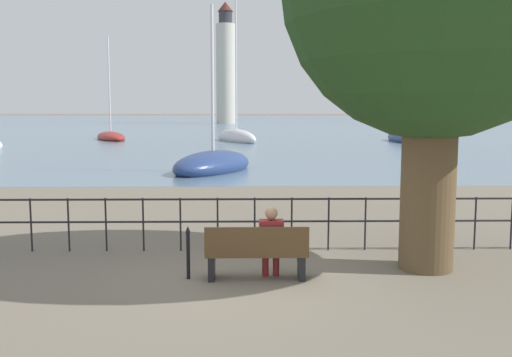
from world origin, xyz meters
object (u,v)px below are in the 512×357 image
park_bench (257,254)px  sailboat_2 (406,138)px  sailboat_4 (236,137)px  closed_umbrella (188,249)px  harbor_lighthouse (226,67)px  sailboat_3 (111,137)px  sailboat_5 (213,165)px  seated_person_left (271,239)px

park_bench → sailboat_2: 43.36m
sailboat_4 → park_bench: bearing=-110.4°
closed_umbrella → harbor_lighthouse: (-3.26, 114.44, 11.40)m
sailboat_3 → sailboat_5: sailboat_3 is taller
park_bench → harbor_lighthouse: bearing=92.2°
sailboat_3 → sailboat_5: size_ratio=1.29×
sailboat_3 → sailboat_4: (11.96, -3.58, 0.12)m
closed_umbrella → harbor_lighthouse: bearing=91.6°
park_bench → sailboat_3: sailboat_3 is taller
sailboat_5 → sailboat_2: bearing=80.9°
seated_person_left → sailboat_3: 47.10m
harbor_lighthouse → seated_person_left: bearing=-87.7°
sailboat_5 → harbor_lighthouse: harbor_lighthouse is taller
sailboat_2 → sailboat_5: sailboat_2 is taller
closed_umbrella → harbor_lighthouse: harbor_lighthouse is taller
sailboat_2 → sailboat_5: bearing=-124.0°
sailboat_4 → harbor_lighthouse: (-3.39, 72.80, 11.51)m
seated_person_left → closed_umbrella: bearing=-179.9°
closed_umbrella → sailboat_2: bearing=69.8°
park_bench → harbor_lighthouse: 115.17m
seated_person_left → harbor_lighthouse: size_ratio=0.05×
sailboat_2 → sailboat_3: 27.29m
seated_person_left → sailboat_3: size_ratio=0.12×
sailboat_5 → harbor_lighthouse: 98.50m
park_bench → sailboat_4: size_ratio=0.13×
sailboat_5 → sailboat_4: bearing=112.2°
sailboat_3 → harbor_lighthouse: harbor_lighthouse is taller
park_bench → closed_umbrella: (-1.11, 0.08, 0.06)m
sailboat_2 → harbor_lighthouse: bearing=102.9°
seated_person_left → sailboat_4: 41.66m
sailboat_2 → sailboat_3: size_ratio=0.95×
sailboat_3 → sailboat_4: size_ratio=0.77×
sailboat_2 → sailboat_5: (-15.65, -24.30, -0.03)m
park_bench → seated_person_left: seated_person_left is taller
sailboat_3 → sailboat_4: bearing=-39.3°
park_bench → sailboat_5: (-1.65, 16.74, -0.13)m
closed_umbrella → sailboat_3: (-11.84, 45.22, -0.23)m
park_bench → sailboat_3: (-12.96, 45.29, -0.16)m
park_bench → closed_umbrella: park_bench is taller
seated_person_left → sailboat_2: size_ratio=0.13×
sailboat_4 → harbor_lighthouse: size_ratio=0.51×
sailboat_2 → sailboat_5: 28.90m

